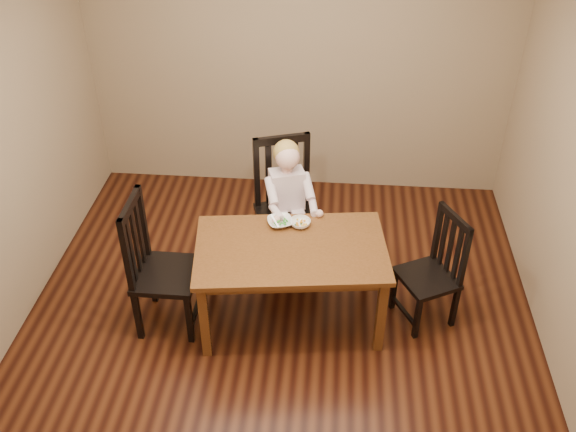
# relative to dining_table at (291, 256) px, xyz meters

# --- Properties ---
(room) EXTENTS (4.01, 4.01, 2.71)m
(room) POSITION_rel_dining_table_xyz_m (-0.09, -0.01, 0.73)
(room) COLOR #49210F
(room) RESTS_ON ground
(dining_table) EXTENTS (1.49, 1.01, 0.70)m
(dining_table) POSITION_rel_dining_table_xyz_m (0.00, 0.00, 0.00)
(dining_table) COLOR #4E2E12
(dining_table) RESTS_ON room
(chair_child) EXTENTS (0.62, 0.60, 1.14)m
(chair_child) POSITION_rel_dining_table_xyz_m (-0.10, 0.73, -0.07)
(chair_child) COLOR black
(chair_child) RESTS_ON room
(chair_left) EXTENTS (0.46, 0.48, 1.11)m
(chair_left) POSITION_rel_dining_table_xyz_m (-0.98, -0.11, -0.09)
(chair_left) COLOR black
(chair_left) RESTS_ON room
(chair_right) EXTENTS (0.53, 0.54, 0.94)m
(chair_right) POSITION_rel_dining_table_xyz_m (1.07, 0.12, -0.17)
(chair_right) COLOR black
(chair_right) RESTS_ON room
(toddler) EXTENTS (0.49, 0.55, 0.63)m
(toddler) POSITION_rel_dining_table_xyz_m (-0.08, 0.68, 0.09)
(toddler) COLOR silver
(toddler) RESTS_ON chair_child
(bowl_peas) EXTENTS (0.24, 0.24, 0.05)m
(bowl_peas) POSITION_rel_dining_table_xyz_m (-0.11, 0.27, 0.10)
(bowl_peas) COLOR white
(bowl_peas) RESTS_ON dining_table
(bowl_veg) EXTENTS (0.17, 0.17, 0.05)m
(bowl_veg) POSITION_rel_dining_table_xyz_m (0.05, 0.27, 0.11)
(bowl_veg) COLOR white
(bowl_veg) RESTS_ON dining_table
(fork) EXTENTS (0.08, 0.11, 0.05)m
(fork) POSITION_rel_dining_table_xyz_m (-0.14, 0.25, 0.13)
(fork) COLOR silver
(fork) RESTS_ON bowl_peas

